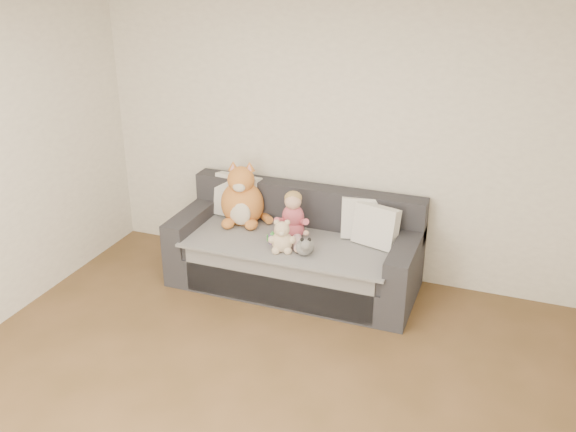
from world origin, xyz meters
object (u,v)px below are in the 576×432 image
object	(u,v)px
toddler	(293,220)
sippy_cup	(273,237)
sofa	(295,253)
plush_cat	(242,200)
teddy_bear	(282,239)

from	to	relation	value
toddler	sippy_cup	world-z (taller)	toddler
sofa	toddler	distance (m)	0.35
sofa	plush_cat	xyz separation A→B (m)	(-0.57, 0.11, 0.39)
toddler	sofa	bearing A→B (deg)	64.34
sofa	teddy_bear	size ratio (longest dim) A/B	7.40
sofa	sippy_cup	xyz separation A→B (m)	(-0.14, -0.21, 0.22)
toddler	sippy_cup	xyz separation A→B (m)	(-0.13, -0.16, -0.12)
toddler	plush_cat	distance (m)	0.58
sofa	sippy_cup	distance (m)	0.34
toddler	plush_cat	size ratio (longest dim) A/B	0.72
toddler	teddy_bear	distance (m)	0.28
sippy_cup	plush_cat	bearing A→B (deg)	143.73
sofa	sippy_cup	bearing A→B (deg)	-123.50
sofa	toddler	size ratio (longest dim) A/B	4.88
sofa	plush_cat	bearing A→B (deg)	169.34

